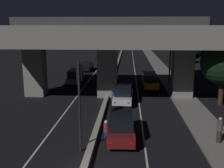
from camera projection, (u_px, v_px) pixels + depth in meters
lane_line_left_inner at (97, 69)px, 47.22m from camera, size 0.12×126.00×0.00m
lane_line_right_inner at (135, 70)px, 46.81m from camera, size 0.12×126.00×0.00m
median_divider at (116, 69)px, 46.98m from camera, size 0.41×126.00×0.34m
sidewalk_right at (167, 77)px, 39.67m from camera, size 2.69×126.00×0.13m
elevated_overpass at (107, 39)px, 27.52m from camera, size 20.71×11.45×8.50m
traffic_light_left_of_median at (79, 91)px, 15.36m from camera, size 0.30×0.49×5.58m
street_lamp at (168, 49)px, 32.89m from camera, size 2.35×0.32×8.12m
car_dark_red_lead at (121, 125)px, 17.77m from camera, size 2.01×4.61×1.75m
car_white_second at (123, 94)px, 26.37m from camera, size 2.12×4.73×1.68m
car_taxi_yellow_third at (150, 80)px, 32.48m from camera, size 2.02×4.83×1.87m
car_silver_lead_oncoming at (76, 76)px, 35.17m from camera, size 1.95×4.56×1.92m
car_black_second_oncoming at (86, 66)px, 45.77m from camera, size 2.01×4.78×1.53m
car_white_third_oncoming at (110, 58)px, 57.75m from camera, size 1.89×4.78×1.45m
motorcycle_blue_filtering_near at (106, 132)px, 17.40m from camera, size 0.34×1.95×1.44m
motorcycle_red_filtering_mid at (113, 98)px, 25.79m from camera, size 0.34×2.00×1.46m
motorcycle_black_filtering_far at (118, 81)px, 34.36m from camera, size 0.34×1.79×1.36m
pedestrian_on_sidewalk at (220, 130)px, 16.82m from camera, size 0.38×0.38×1.71m
roadside_tree_kerbside_near at (224, 63)px, 24.72m from camera, size 4.32×4.32×6.36m
roadside_tree_kerbside_mid at (191, 45)px, 38.36m from camera, size 4.39×4.39×7.10m
roadside_tree_kerbside_far at (175, 37)px, 50.41m from camera, size 4.56×4.56×7.86m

